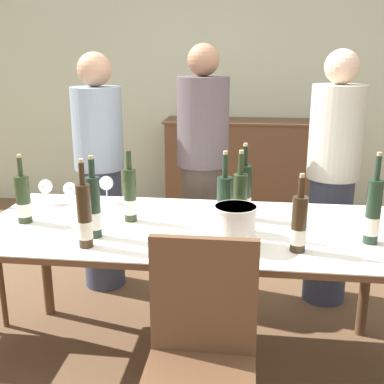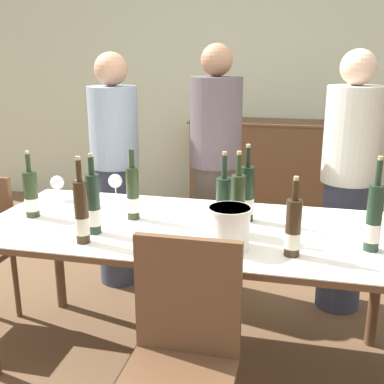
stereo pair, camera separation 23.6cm
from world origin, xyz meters
TOP-DOWN VIEW (x-y plane):
  - ground_plane at (0.00, 0.00)m, footprint 12.00×12.00m
  - back_wall at (0.00, 2.76)m, footprint 8.00×0.10m
  - sideboard_cabinet at (0.25, 2.47)m, footprint 1.64×0.46m
  - dining_table at (0.00, 0.00)m, footprint 2.11×0.92m
  - ice_bucket at (0.22, -0.23)m, footprint 0.19×0.19m
  - wine_bottle_0 at (0.50, -0.25)m, footprint 0.07×0.07m
  - wine_bottle_1 at (0.24, -0.08)m, footprint 0.07×0.07m
  - wine_bottle_2 at (-0.86, -0.04)m, footprint 0.07×0.07m
  - wine_bottle_3 at (-0.44, -0.32)m, footprint 0.07×0.07m
  - wine_bottle_4 at (0.16, -0.02)m, footprint 0.08×0.08m
  - wine_bottle_5 at (0.84, -0.11)m, footprint 0.07×0.07m
  - wine_bottle_6 at (0.25, 0.15)m, footprint 0.08×0.08m
  - wine_bottle_7 at (-0.33, 0.05)m, footprint 0.07×0.07m
  - wine_bottle_8 at (-0.44, -0.19)m, footprint 0.07×0.07m
  - wine_glass_0 at (-0.54, 0.34)m, footprint 0.08×0.08m
  - wine_glass_1 at (-0.71, 0.21)m, footprint 0.07×0.07m
  - wine_glass_2 at (-0.88, 0.27)m, footprint 0.08×0.08m
  - chair_near_front at (0.12, -0.68)m, footprint 0.42×0.42m
  - person_host at (-0.73, 0.81)m, footprint 0.33×0.33m
  - person_guest_left at (-0.03, 0.79)m, footprint 0.33×0.33m
  - person_guest_right at (0.80, 0.78)m, footprint 0.33×0.33m

SIDE VIEW (x-z plane):
  - ground_plane at x=0.00m, z-range 0.00..0.00m
  - sideboard_cabinet at x=0.25m, z-range 0.00..0.97m
  - chair_near_front at x=0.12m, z-range 0.06..1.01m
  - dining_table at x=0.00m, z-range 0.32..1.09m
  - person_host at x=-0.73m, z-range 0.00..1.62m
  - person_guest_right at x=0.80m, z-range 0.00..1.63m
  - person_guest_left at x=-0.03m, z-range 0.00..1.67m
  - wine_glass_2 at x=-0.88m, z-range 0.80..0.94m
  - ice_bucket at x=0.22m, z-range 0.78..0.96m
  - wine_glass_1 at x=-0.71m, z-range 0.80..0.95m
  - wine_glass_0 at x=-0.54m, z-range 0.80..0.96m
  - wine_bottle_2 at x=-0.86m, z-range 0.71..1.06m
  - wine_bottle_0 at x=0.50m, z-range 0.72..1.07m
  - wine_bottle_4 at x=0.16m, z-range 0.70..1.09m
  - wine_bottle_7 at x=-0.33m, z-range 0.72..1.09m
  - wine_bottle_6 at x=0.25m, z-range 0.70..1.11m
  - wine_bottle_3 at x=-0.44m, z-range 0.71..1.11m
  - wine_bottle_8 at x=-0.44m, z-range 0.71..1.11m
  - wine_bottle_1 at x=0.24m, z-range 0.71..1.12m
  - wine_bottle_5 at x=0.84m, z-range 0.70..1.12m
  - back_wall at x=0.00m, z-range 0.00..2.80m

